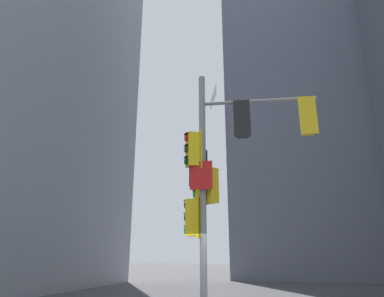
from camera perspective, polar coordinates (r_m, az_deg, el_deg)
building_mid_block at (r=38.38m, az=17.94°, el=11.05°), size 13.82×13.82×39.41m
signal_pole_assembly at (r=9.81m, az=4.30°, el=-3.42°), size 4.15×2.61×7.26m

